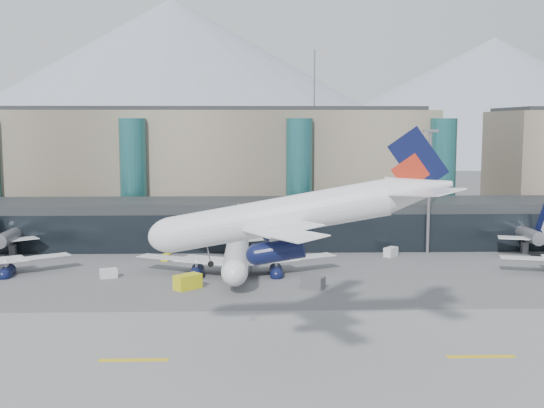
{
  "coord_description": "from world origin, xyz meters",
  "views": [
    {
      "loc": [
        -6.38,
        -90.33,
        26.91
      ],
      "look_at": [
        -2.81,
        32.0,
        12.3
      ],
      "focal_mm": 45.0,
      "sensor_mm": 36.0,
      "label": 1
    }
  ],
  "objects": [
    {
      "name": "terminal_main",
      "position": [
        -25.0,
        90.0,
        15.44
      ],
      "size": [
        130.0,
        30.0,
        31.0
      ],
      "color": "gray",
      "rests_on": "ground"
    },
    {
      "name": "concourse",
      "position": [
        -0.02,
        57.73,
        4.97
      ],
      "size": [
        170.0,
        27.0,
        10.0
      ],
      "color": "black",
      "rests_on": "ground"
    },
    {
      "name": "jet_parked_mid",
      "position": [
        -9.22,
        31.98,
        4.62
      ],
      "size": [
        37.98,
        36.55,
        12.23
      ],
      "rotation": [
        0.0,
        0.0,
        1.57
      ],
      "color": "silver",
      "rests_on": "ground"
    },
    {
      "name": "mountain_ridge",
      "position": [
        15.97,
        380.0,
        45.74
      ],
      "size": [
        910.0,
        400.0,
        110.0
      ],
      "color": "gray",
      "rests_on": "ground"
    },
    {
      "name": "veh_b",
      "position": [
        -23.36,
        41.87,
        0.65
      ],
      "size": [
        1.87,
        2.52,
        1.3
      ],
      "primitive_type": "cube",
      "rotation": [
        0.0,
        0.0,
        1.34
      ],
      "color": "gold",
      "rests_on": "ground"
    },
    {
      "name": "veh_h",
      "position": [
        -16.95,
        18.54,
        1.2
      ],
      "size": [
        4.77,
        4.62,
        2.41
      ],
      "primitive_type": "cube",
      "rotation": [
        0.0,
        0.0,
        0.73
      ],
      "color": "gold",
      "rests_on": "ground"
    },
    {
      "name": "lightmast_mid",
      "position": [
        30.0,
        48.0,
        14.42
      ],
      "size": [
        3.0,
        1.2,
        25.6
      ],
      "color": "slate",
      "rests_on": "ground"
    },
    {
      "name": "runway_strip",
      "position": [
        0.0,
        -15.0,
        0.02
      ],
      "size": [
        400.0,
        40.0,
        0.04
      ],
      "primitive_type": "cube",
      "color": "slate",
      "rests_on": "ground"
    },
    {
      "name": "veh_c",
      "position": [
        3.46,
        18.13,
        1.03
      ],
      "size": [
        4.19,
        3.58,
        2.06
      ],
      "primitive_type": "cube",
      "rotation": [
        0.0,
        0.0,
        -0.54
      ],
      "color": "#49494E",
      "rests_on": "ground"
    },
    {
      "name": "ground",
      "position": [
        0.0,
        0.0,
        0.0
      ],
      "size": [
        900.0,
        900.0,
        0.0
      ],
      "primitive_type": "plane",
      "color": "#515154",
      "rests_on": "ground"
    },
    {
      "name": "veh_a",
      "position": [
        -31.5,
        26.97,
        0.81
      ],
      "size": [
        3.29,
        2.63,
        1.62
      ],
      "primitive_type": "cube",
      "rotation": [
        0.0,
        0.0,
        0.4
      ],
      "color": "silver",
      "rests_on": "ground"
    },
    {
      "name": "hero_jet",
      "position": [
        -0.03,
        -13.69,
        17.84
      ],
      "size": [
        36.58,
        36.57,
        11.88
      ],
      "rotation": [
        0.0,
        -0.19,
        -0.13
      ],
      "color": "silver",
      "rests_on": "ground"
    },
    {
      "name": "teal_towers",
      "position": [
        -14.99,
        74.01,
        14.01
      ],
      "size": [
        116.4,
        19.4,
        46.0
      ],
      "color": "#236063",
      "rests_on": "ground"
    },
    {
      "name": "runway_markings",
      "position": [
        -0.0,
        -15.0,
        0.05
      ],
      "size": [
        128.0,
        1.0,
        0.02
      ],
      "color": "gold",
      "rests_on": "ground"
    },
    {
      "name": "veh_d",
      "position": [
        21.67,
        44.79,
        0.92
      ],
      "size": [
        3.37,
        3.57,
        1.83
      ],
      "primitive_type": "cube",
      "rotation": [
        0.0,
        0.0,
        0.88
      ],
      "color": "silver",
      "rests_on": "ground"
    }
  ]
}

